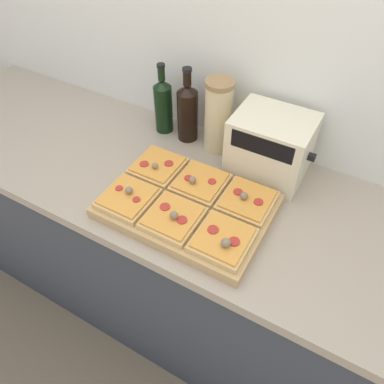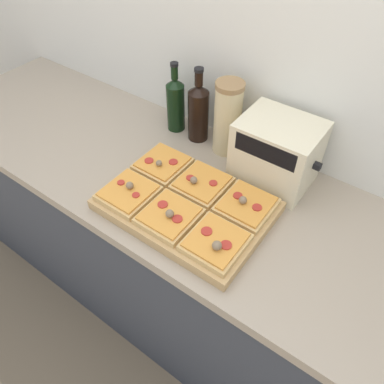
{
  "view_description": "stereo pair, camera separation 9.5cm",
  "coord_description": "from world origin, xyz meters",
  "px_view_note": "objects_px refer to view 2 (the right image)",
  "views": [
    {
      "loc": [
        0.39,
        -0.49,
        1.83
      ],
      "look_at": [
        -0.03,
        0.25,
        0.97
      ],
      "focal_mm": 35.0,
      "sensor_mm": 36.0,
      "label": 1
    },
    {
      "loc": [
        0.47,
        -0.44,
        1.83
      ],
      "look_at": [
        -0.03,
        0.25,
        0.97
      ],
      "focal_mm": 35.0,
      "sensor_mm": 36.0,
      "label": 2
    }
  ],
  "objects_px": {
    "cutting_board": "(187,206)",
    "olive_oil_bottle": "(176,103)",
    "wine_bottle": "(198,111)",
    "grain_jar_tall": "(228,118)",
    "toaster_oven": "(276,152)"
  },
  "relations": [
    {
      "from": "cutting_board",
      "to": "olive_oil_bottle",
      "type": "height_order",
      "value": "olive_oil_bottle"
    },
    {
      "from": "wine_bottle",
      "to": "grain_jar_tall",
      "type": "bearing_deg",
      "value": -0.0
    },
    {
      "from": "grain_jar_tall",
      "to": "toaster_oven",
      "type": "height_order",
      "value": "grain_jar_tall"
    },
    {
      "from": "olive_oil_bottle",
      "to": "grain_jar_tall",
      "type": "xyz_separation_m",
      "value": [
        0.24,
        0.0,
        0.03
      ]
    },
    {
      "from": "wine_bottle",
      "to": "grain_jar_tall",
      "type": "xyz_separation_m",
      "value": [
        0.13,
        -0.0,
        0.02
      ]
    },
    {
      "from": "wine_bottle",
      "to": "toaster_oven",
      "type": "xyz_separation_m",
      "value": [
        0.35,
        -0.04,
        -0.01
      ]
    },
    {
      "from": "wine_bottle",
      "to": "olive_oil_bottle",
      "type": "bearing_deg",
      "value": -180.0
    },
    {
      "from": "wine_bottle",
      "to": "cutting_board",
      "type": "bearing_deg",
      "value": -60.22
    },
    {
      "from": "cutting_board",
      "to": "olive_oil_bottle",
      "type": "bearing_deg",
      "value": 131.75
    },
    {
      "from": "olive_oil_bottle",
      "to": "wine_bottle",
      "type": "bearing_deg",
      "value": 0.0
    },
    {
      "from": "cutting_board",
      "to": "grain_jar_tall",
      "type": "distance_m",
      "value": 0.37
    },
    {
      "from": "grain_jar_tall",
      "to": "toaster_oven",
      "type": "xyz_separation_m",
      "value": [
        0.22,
        -0.04,
        -0.03
      ]
    },
    {
      "from": "cutting_board",
      "to": "wine_bottle",
      "type": "bearing_deg",
      "value": 119.78
    },
    {
      "from": "grain_jar_tall",
      "to": "olive_oil_bottle",
      "type": "bearing_deg",
      "value": 180.0
    },
    {
      "from": "cutting_board",
      "to": "wine_bottle",
      "type": "relative_size",
      "value": 1.78
    }
  ]
}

